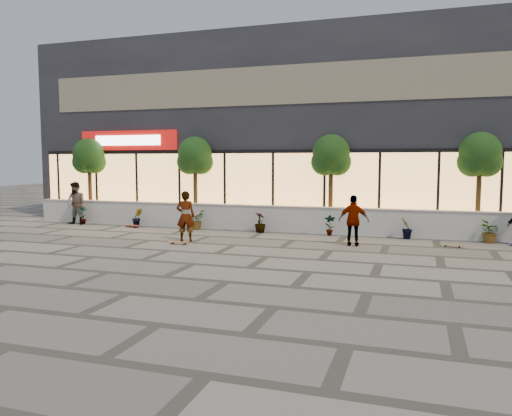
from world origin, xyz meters
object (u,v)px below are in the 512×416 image
(tree_west, at_px, (89,158))
(tree_mideast, at_px, (331,158))
(tree_east, at_px, (480,157))
(skater_left, at_px, (76,203))
(skateboard_left, at_px, (132,225))
(skater_center, at_px, (186,216))
(skateboard_center, at_px, (179,242))
(skater_right_near, at_px, (354,221))
(skateboard_right_near, at_px, (452,245))
(tree_midwest, at_px, (195,158))

(tree_west, height_order, tree_mideast, same)
(tree_mideast, distance_m, tree_east, 5.50)
(skater_left, xyz_separation_m, skateboard_left, (2.85, -0.00, -0.88))
(tree_east, height_order, skater_left, tree_east)
(skater_center, distance_m, skateboard_center, 1.08)
(tree_east, height_order, skater_center, tree_east)
(tree_east, xyz_separation_m, skater_center, (-9.94, -4.18, -2.09))
(tree_west, relative_size, tree_mideast, 1.00)
(skater_right_near, distance_m, skateboard_left, 9.85)
(tree_east, distance_m, skateboard_right_near, 4.01)
(tree_east, height_order, skater_right_near, tree_east)
(skater_center, xyz_separation_m, skater_right_near, (5.79, 0.85, -0.04))
(skater_left, xyz_separation_m, skateboard_right_near, (15.65, -1.07, -0.89))
(skater_right_near, height_order, skateboard_center, skater_right_near)
(tree_midwest, height_order, tree_east, same)
(skater_left, distance_m, skateboard_right_near, 15.71)
(skateboard_right_near, bearing_deg, skateboard_left, -179.31)
(tree_west, bearing_deg, skateboard_center, -34.39)
(tree_west, relative_size, skater_center, 2.18)
(tree_east, distance_m, skater_left, 16.84)
(tree_west, relative_size, skater_left, 2.05)
(skateboard_right_near, bearing_deg, tree_west, 176.33)
(skater_left, bearing_deg, skater_center, -20.86)
(skater_right_near, bearing_deg, tree_west, -16.28)
(tree_west, xyz_separation_m, skateboard_center, (7.12, -4.88, -2.91))
(tree_midwest, relative_size, skateboard_left, 4.69)
(tree_mideast, bearing_deg, tree_west, 180.00)
(skater_right_near, xyz_separation_m, skateboard_left, (-9.65, 1.83, -0.78))
(skater_left, bearing_deg, skateboard_left, 0.93)
(skateboard_right_near, bearing_deg, skater_right_near, -160.86)
(skater_right_near, height_order, skateboard_right_near, skater_right_near)
(skater_left, bearing_deg, tree_midwest, 17.18)
(tree_mideast, bearing_deg, skateboard_left, -169.76)
(tree_mideast, bearing_deg, skater_left, -172.35)
(tree_midwest, bearing_deg, skater_right_near, -24.40)
(skateboard_center, bearing_deg, tree_midwest, 103.75)
(tree_midwest, height_order, tree_mideast, same)
(skater_right_near, bearing_deg, skater_center, 6.62)
(tree_midwest, distance_m, tree_east, 11.50)
(tree_west, xyz_separation_m, skateboard_left, (3.20, -1.50, -2.90))
(tree_east, distance_m, skater_center, 10.99)
(tree_mideast, distance_m, skateboard_center, 7.17)
(tree_midwest, xyz_separation_m, skater_left, (-5.15, -1.50, -2.03))
(skater_left, bearing_deg, tree_west, 104.06)
(tree_mideast, relative_size, skater_right_near, 2.28)
(tree_west, distance_m, tree_east, 17.00)
(skater_left, xyz_separation_m, skateboard_center, (6.78, -3.38, -0.88))
(skateboard_left, bearing_deg, tree_midwest, 47.48)
(tree_east, xyz_separation_m, skateboard_center, (-9.88, -4.88, -2.91))
(skater_center, bearing_deg, tree_east, -172.90)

